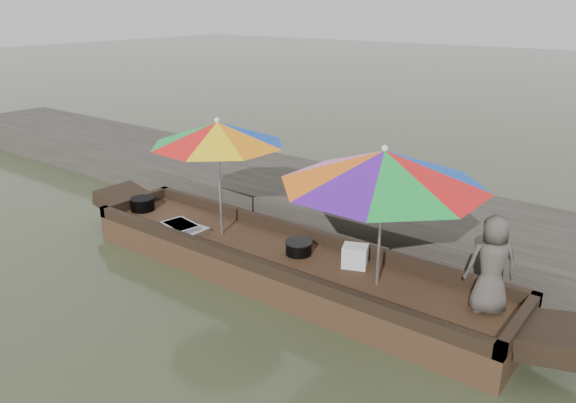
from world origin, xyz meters
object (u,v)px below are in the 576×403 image
Objects in this scene: boat_hull at (283,267)px; umbrella_bow at (220,178)px; tray_scallop at (188,230)px; vendor at (492,264)px; umbrella_stern at (381,218)px; cooking_pot at (142,204)px; tray_crayfish at (180,227)px; supply_bag at (355,256)px; charcoal_grill at (299,248)px.

boat_hull is 1.40m from umbrella_bow.
tray_scallop is (-1.44, -0.22, 0.21)m from boat_hull.
vendor is 0.47× the size of umbrella_stern.
boat_hull is 11.29× the size of tray_scallop.
cooking_pot is 1.71m from umbrella_bow.
vendor is 1.17m from umbrella_stern.
umbrella_stern is (1.29, 0.00, 0.95)m from boat_hull.
tray_crayfish reaches higher than boat_hull.
boat_hull is at bearing -31.03° from vendor.
tray_scallop is at bearing -168.90° from supply_bag.
cooking_pot is 3.94m from umbrella_stern.
boat_hull is at bearing 0.00° from umbrella_bow.
tray_crayfish is at bearing -171.24° from boat_hull.
supply_bag is 0.81m from umbrella_stern.
supply_bag is 0.28× the size of vendor.
umbrella_bow is (-3.45, -0.18, 0.27)m from vendor.
umbrella_stern reaches higher than cooking_pot.
vendor reaches higher than tray_crayfish.
boat_hull is at bearing -164.95° from supply_bag.
umbrella_bow is at bearing 24.22° from tray_crayfish.
vendor is at bearing 4.36° from boat_hull.
tray_scallop is 0.50× the size of vendor.
tray_crayfish is (-1.56, -0.24, 0.22)m from boat_hull.
tray_crayfish is 0.94m from umbrella_bow.
umbrella_stern is (3.88, 0.05, 0.68)m from cooking_pot.
tray_crayfish is at bearing -168.96° from supply_bag.
umbrella_stern reaches higher than tray_crayfish.
umbrella_bow reaches higher than boat_hull.
charcoal_grill is 1.38m from umbrella_bow.
umbrella_bow reaches higher than tray_scallop.
tray_scallop is 1.63m from charcoal_grill.
umbrella_bow is (-1.90, -0.23, 0.65)m from supply_bag.
umbrella_stern is at bearing 4.82° from tray_crayfish.
charcoal_grill is 0.73m from supply_bag.
cooking_pot is at bearing -176.61° from charcoal_grill.
umbrella_bow reaches higher than cooking_pot.
supply_bag is at bearing -37.24° from vendor.
tray_crayfish is 0.30× the size of umbrella_bow.
supply_bag is (0.87, 0.23, 0.30)m from boat_hull.
supply_bag is (2.31, 0.45, 0.10)m from tray_scallop.
vendor reaches higher than charcoal_grill.
umbrella_stern is (0.42, -0.23, 0.65)m from supply_bag.
boat_hull is at bearing 180.00° from umbrella_stern.
umbrella_stern is (2.85, 0.24, 0.73)m from tray_crayfish.
umbrella_stern reaches higher than supply_bag.
tray_crayfish is at bearing -168.25° from charcoal_grill.
charcoal_grill is at bearing -33.66° from vendor.
vendor is (2.42, 0.18, 0.68)m from boat_hull.
umbrella_bow is at bearing -172.96° from supply_bag.
umbrella_bow is (0.53, 0.24, 0.73)m from tray_crayfish.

